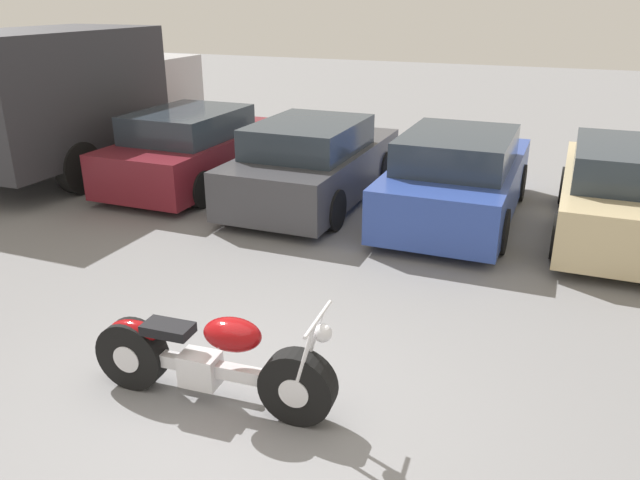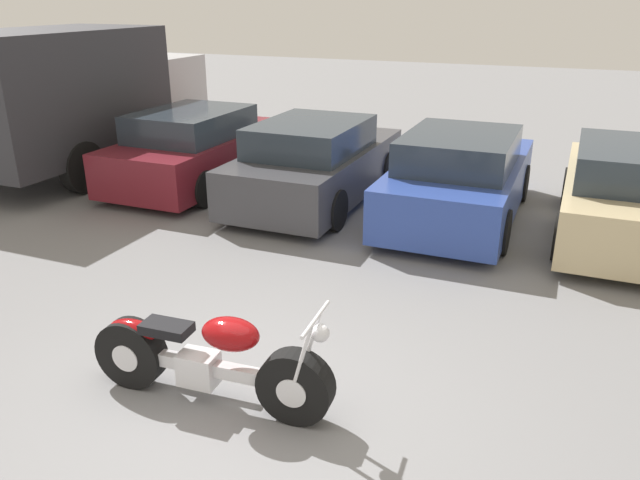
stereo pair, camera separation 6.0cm
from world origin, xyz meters
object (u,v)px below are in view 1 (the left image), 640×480
at_px(motorcycle, 209,360).
at_px(parked_car_blue, 457,178).
at_px(delivery_truck, 72,95).
at_px(parked_car_dark_grey, 313,164).
at_px(parked_car_champagne, 628,194).
at_px(parked_car_maroon, 196,149).

xyz_separation_m(motorcycle, parked_car_blue, (1.07, 5.72, 0.25)).
bearing_deg(delivery_truck, parked_car_dark_grey, -0.13).
distance_m(parked_car_blue, parked_car_champagne, 2.47).
height_order(parked_car_blue, delivery_truck, delivery_truck).
relative_size(parked_car_dark_grey, parked_car_champagne, 1.00).
distance_m(motorcycle, delivery_truck, 8.75).
bearing_deg(motorcycle, parked_car_dark_grey, 103.76).
height_order(motorcycle, delivery_truck, delivery_truck).
xyz_separation_m(parked_car_blue, delivery_truck, (-7.59, -0.01, 0.88)).
relative_size(motorcycle, delivery_truck, 0.40).
bearing_deg(parked_car_blue, motorcycle, -100.60).
relative_size(parked_car_blue, parked_car_champagne, 1.00).
distance_m(motorcycle, parked_car_champagne, 6.81).
height_order(motorcycle, parked_car_dark_grey, parked_car_dark_grey).
xyz_separation_m(parked_car_champagne, delivery_truck, (-10.06, -0.10, 0.88)).
xyz_separation_m(parked_car_dark_grey, parked_car_champagne, (4.94, 0.11, 0.00)).
bearing_deg(motorcycle, delivery_truck, 138.78).
bearing_deg(parked_car_maroon, parked_car_dark_grey, -3.82).
height_order(parked_car_maroon, parked_car_champagne, same).
bearing_deg(parked_car_maroon, parked_car_champagne, -0.44).
bearing_deg(parked_car_dark_grey, delivery_truck, 179.87).
height_order(parked_car_dark_grey, parked_car_blue, same).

